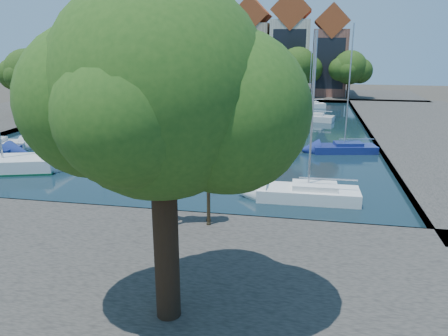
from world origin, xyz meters
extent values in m
plane|color=#38332B|center=(0.00, 0.00, 0.00)|extent=(160.00, 160.00, 0.00)
cube|color=black|center=(0.00, 24.00, 0.04)|extent=(38.00, 50.00, 0.08)
cube|color=#48453E|center=(0.00, -7.00, 0.25)|extent=(50.00, 14.00, 0.50)
cube|color=#48453E|center=(0.00, 56.00, 0.25)|extent=(60.00, 16.00, 0.50)
cube|color=#48453E|center=(25.00, 24.00, 0.25)|extent=(14.00, 52.00, 0.50)
cylinder|color=#332114|center=(7.50, -9.00, 3.25)|extent=(0.80, 0.80, 5.50)
sphere|color=#234C15|center=(7.50, -9.00, 7.92)|extent=(6.40, 6.40, 6.40)
sphere|color=#234C15|center=(9.42, -8.70, 7.28)|extent=(4.80, 4.80, 4.80)
sphere|color=#234C15|center=(5.74, -9.40, 7.60)|extent=(4.48, 4.48, 4.48)
cube|color=#977252|center=(-23.00, 56.00, 6.00)|extent=(5.39, 9.00, 11.00)
cube|color=#94471D|center=(-23.00, 56.00, 12.71)|extent=(5.44, 9.18, 5.44)
cube|color=black|center=(-23.00, 51.52, 6.00)|extent=(4.40, 0.05, 8.25)
cube|color=beige|center=(-17.00, 56.00, 6.75)|extent=(5.88, 9.00, 12.50)
cube|color=#94471D|center=(-17.00, 56.00, 14.32)|extent=(5.94, 9.18, 5.94)
cube|color=black|center=(-17.00, 51.52, 6.75)|extent=(4.80, 0.05, 9.38)
cube|color=silver|center=(-10.50, 56.00, 5.75)|extent=(6.37, 9.00, 10.50)
cube|color=#94471D|center=(-10.50, 56.00, 12.43)|extent=(6.43, 9.18, 6.43)
cube|color=black|center=(-10.50, 51.52, 5.75)|extent=(5.20, 0.05, 7.88)
cube|color=brown|center=(-4.00, 56.00, 7.00)|extent=(5.39, 9.00, 13.00)
cube|color=#94471D|center=(-4.00, 56.00, 14.71)|extent=(5.44, 9.18, 5.44)
cube|color=black|center=(-4.00, 51.52, 7.00)|extent=(4.40, 0.05, 9.75)
cube|color=tan|center=(2.00, 56.00, 6.25)|extent=(5.88, 9.00, 11.50)
cube|color=#94471D|center=(2.00, 56.00, 13.32)|extent=(5.94, 9.18, 5.94)
cube|color=black|center=(2.00, 51.52, 6.25)|extent=(4.80, 0.05, 8.62)
cube|color=beige|center=(8.50, 56.00, 6.50)|extent=(6.37, 9.00, 12.00)
cube|color=#94471D|center=(8.50, 56.00, 13.93)|extent=(6.43, 9.18, 6.43)
cube|color=black|center=(8.50, 51.52, 6.50)|extent=(5.20, 0.05, 9.00)
cube|color=brown|center=(15.00, 56.00, 5.75)|extent=(5.39, 9.00, 10.50)
cube|color=#94471D|center=(15.00, 56.00, 12.21)|extent=(5.44, 9.18, 5.44)
cube|color=black|center=(15.00, 51.52, 5.75)|extent=(4.40, 0.05, 7.88)
cylinder|color=#332114|center=(-22.00, 50.50, 2.10)|extent=(0.50, 0.50, 3.20)
sphere|color=#1D3B11|center=(-22.00, 50.50, 5.38)|extent=(5.60, 5.60, 5.60)
sphere|color=#1D3B11|center=(-20.32, 50.80, 4.82)|extent=(4.20, 4.20, 4.20)
sphere|color=#1D3B11|center=(-23.54, 50.10, 5.10)|extent=(3.92, 3.92, 3.92)
cylinder|color=#332114|center=(-14.00, 50.50, 2.10)|extent=(0.50, 0.50, 3.20)
sphere|color=#1D3B11|center=(-14.00, 50.50, 5.26)|extent=(5.20, 5.20, 5.20)
sphere|color=#1D3B11|center=(-12.44, 50.80, 4.74)|extent=(3.90, 3.90, 3.90)
sphere|color=#1D3B11|center=(-15.43, 50.10, 5.00)|extent=(3.64, 3.64, 3.64)
cylinder|color=#332114|center=(-6.00, 50.50, 2.10)|extent=(0.50, 0.50, 3.20)
sphere|color=#1D3B11|center=(-6.00, 50.50, 5.50)|extent=(6.00, 6.00, 6.00)
sphere|color=#1D3B11|center=(-4.20, 50.80, 4.90)|extent=(4.50, 4.50, 4.50)
sphere|color=#1D3B11|center=(-7.65, 50.10, 5.20)|extent=(4.20, 4.20, 4.20)
cylinder|color=#332114|center=(2.00, 50.50, 2.10)|extent=(0.50, 0.50, 3.20)
sphere|color=#1D3B11|center=(2.00, 50.50, 5.32)|extent=(5.40, 5.40, 5.40)
sphere|color=#1D3B11|center=(3.62, 50.80, 4.78)|extent=(4.05, 4.05, 4.05)
sphere|color=#1D3B11|center=(0.51, 50.10, 5.05)|extent=(3.78, 3.78, 3.78)
cylinder|color=#332114|center=(10.00, 50.50, 2.10)|extent=(0.50, 0.50, 3.20)
sphere|color=#1D3B11|center=(10.00, 50.50, 5.44)|extent=(5.80, 5.80, 5.80)
sphere|color=#1D3B11|center=(11.74, 50.80, 4.86)|extent=(4.35, 4.35, 4.35)
sphere|color=#1D3B11|center=(8.40, 50.10, 5.15)|extent=(4.06, 4.06, 4.06)
cylinder|color=#332114|center=(18.00, 50.50, 2.10)|extent=(0.50, 0.50, 3.20)
sphere|color=#1D3B11|center=(18.00, 50.50, 5.26)|extent=(5.20, 5.20, 5.20)
sphere|color=#1D3B11|center=(19.56, 50.80, 4.74)|extent=(3.90, 3.90, 3.90)
sphere|color=#1D3B11|center=(16.57, 50.10, 5.00)|extent=(3.64, 3.64, 3.64)
cylinder|color=#332114|center=(-22.00, 28.00, 2.20)|extent=(0.54, 0.54, 3.40)
sphere|color=#1D3B11|center=(-22.00, 28.00, 5.58)|extent=(5.60, 5.60, 5.60)
sphere|color=#1D3B11|center=(-20.32, 28.30, 5.02)|extent=(4.20, 4.20, 4.20)
sphere|color=#1D3B11|center=(-23.54, 27.60, 5.30)|extent=(3.92, 3.92, 3.92)
cylinder|color=#372D1B|center=(5.50, -1.95, 1.64)|extent=(0.17, 0.17, 2.28)
cylinder|color=#372D1B|center=(5.39, -1.48, 1.64)|extent=(0.17, 0.17, 2.28)
cylinder|color=#372D1B|center=(7.19, -1.54, 1.64)|extent=(0.17, 0.17, 2.28)
cylinder|color=#372D1B|center=(7.08, -1.08, 1.64)|extent=(0.17, 0.17, 2.28)
cube|color=#372D1B|center=(6.34, -1.50, 3.16)|extent=(2.29, 1.09, 1.33)
cylinder|color=#372D1B|center=(4.77, -1.87, 4.65)|extent=(1.50, 0.65, 2.36)
cube|color=#372D1B|center=(4.01, -2.05, 5.80)|extent=(0.66, 0.34, 0.36)
cube|color=white|center=(-13.06, 27.79, 0.55)|extent=(7.54, 4.88, 0.94)
cube|color=white|center=(-13.06, 27.79, 0.87)|extent=(3.53, 2.75, 0.52)
cylinder|color=#B2B2B7|center=(-13.06, 27.79, 5.74)|extent=(0.13, 0.13, 9.86)
cube|color=white|center=(-14.10, 36.71, 0.57)|extent=(6.12, 2.65, 0.98)
cube|color=white|center=(-14.10, 36.71, 0.90)|extent=(2.73, 1.70, 0.55)
cylinder|color=#B2B2B7|center=(-14.10, 36.71, 5.19)|extent=(0.13, 0.13, 8.69)
cube|color=silver|center=(-12.47, 36.43, 0.50)|extent=(5.40, 2.94, 0.84)
cube|color=silver|center=(-12.47, 36.43, 0.78)|extent=(2.47, 1.75, 0.47)
cylinder|color=#B2B2B7|center=(-12.47, 36.43, 5.40)|extent=(0.11, 0.11, 9.34)
cube|color=white|center=(12.00, 4.00, 0.56)|extent=(6.02, 2.20, 0.96)
cube|color=white|center=(12.00, 4.00, 0.88)|extent=(2.64, 1.51, 0.53)
cylinder|color=#B2B2B7|center=(12.00, 4.00, 5.32)|extent=(0.13, 0.13, 8.99)
cube|color=navy|center=(15.00, 16.37, 0.48)|extent=(5.58, 2.86, 0.80)
cube|color=navy|center=(15.00, 16.37, 0.75)|extent=(2.53, 1.73, 0.45)
cylinder|color=#B2B2B7|center=(15.00, 16.37, 5.64)|extent=(0.11, 0.11, 9.88)
cube|color=silver|center=(12.20, 31.48, 0.51)|extent=(5.69, 3.12, 0.86)
cube|color=silver|center=(12.20, 31.48, 0.79)|extent=(2.61, 1.85, 0.48)
cylinder|color=#B2B2B7|center=(12.20, 31.48, 5.56)|extent=(0.11, 0.11, 9.63)
cube|color=white|center=(12.00, 42.00, 0.49)|extent=(4.81, 2.66, 0.81)
cube|color=white|center=(12.00, 42.00, 0.76)|extent=(2.21, 1.57, 0.45)
cylinder|color=#B2B2B7|center=(12.00, 42.00, 4.28)|extent=(0.11, 0.11, 7.13)
camera|label=1|loc=(11.62, -21.00, 9.24)|focal=35.00mm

